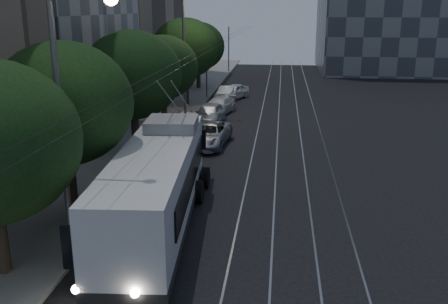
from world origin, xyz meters
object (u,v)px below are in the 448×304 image
pickup_silver (207,135)px  car_white_a (209,114)px  trolleybus (158,184)px  streetlamp_far (189,33)px  car_white_d (233,92)px  streetlamp_near (71,102)px  car_white_b (219,106)px  car_white_c (226,94)px

pickup_silver → car_white_a: size_ratio=1.14×
trolleybus → streetlamp_far: streetlamp_far is taller
car_white_d → streetlamp_near: bearing=-70.5°
streetlamp_far → car_white_a: bearing=-53.1°
car_white_d → streetlamp_near: size_ratio=0.45×
car_white_b → streetlamp_far: bearing=-137.9°
car_white_b → streetlamp_far: (-2.14, -1.20, 5.92)m
car_white_a → car_white_d: (0.74, 10.83, -0.07)m
car_white_b → trolleybus: bearing=-76.3°
trolleybus → pickup_silver: trolleybus is taller
pickup_silver → streetlamp_far: (-2.67, 8.69, 5.85)m
trolleybus → car_white_d: bearing=85.3°
trolleybus → streetlamp_far: 21.44m
trolleybus → car_white_c: (-0.37, 28.17, -1.08)m
car_white_a → streetlamp_near: (-1.35, -21.38, 4.80)m
pickup_silver → car_white_a: (-0.74, 6.12, 0.06)m
car_white_a → car_white_c: size_ratio=1.17×
car_white_c → car_white_d: (0.57, 0.83, 0.06)m
car_white_d → car_white_c: bearing=-101.3°
car_white_c → car_white_d: size_ratio=0.94×
streetlamp_far → streetlamp_near: bearing=-88.6°
car_white_b → car_white_d: (0.53, 7.07, 0.05)m
car_white_a → streetlamp_near: streetlamp_near is taller
car_white_c → streetlamp_near: (-1.52, -31.38, 4.94)m
pickup_silver → car_white_b: (-0.53, 9.89, -0.07)m
trolleybus → car_white_a: trolleybus is taller
streetlamp_far → car_white_c: bearing=74.2°
car_white_a → streetlamp_far: (-1.93, 2.57, 5.80)m
pickup_silver → streetlamp_far: size_ratio=0.47×
pickup_silver → car_white_b: size_ratio=1.15×
car_white_c → streetlamp_far: (-2.10, -7.43, 5.93)m
car_white_a → car_white_b: size_ratio=1.01×
car_white_b → car_white_c: 6.23m
trolleybus → pickup_silver: bearing=84.7°
trolleybus → pickup_silver: size_ratio=2.42×
car_white_b → streetlamp_near: (-1.57, -25.15, 4.93)m
car_white_a → car_white_b: bearing=91.3°
car_white_d → streetlamp_near: streetlamp_near is taller
car_white_a → streetlamp_far: size_ratio=0.42×
trolleybus → car_white_c: 28.19m
streetlamp_far → car_white_b: bearing=29.2°
pickup_silver → car_white_a: car_white_a is taller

